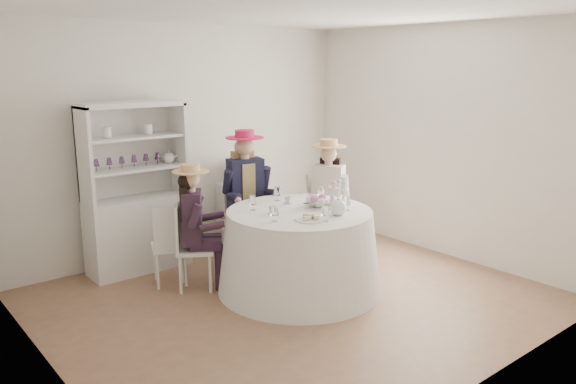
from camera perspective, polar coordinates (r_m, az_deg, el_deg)
ground at (r=5.61m, az=0.66°, el=-10.70°), size 4.50×4.50×0.00m
ceiling at (r=5.16m, az=0.74°, el=17.97°), size 4.50×4.50×0.00m
wall_back at (r=6.85m, az=-10.18°, el=5.19°), size 4.50×0.00×4.50m
wall_front at (r=3.93m, az=19.80°, el=-1.01°), size 4.50×0.00×4.50m
wall_left at (r=4.17m, az=-23.71°, el=-0.59°), size 0.00×4.50×4.50m
wall_right at (r=6.87m, az=15.28°, el=4.96°), size 0.00×4.50×4.50m
tea_table at (r=5.66m, az=1.16°, el=-5.97°), size 1.64×1.64×0.83m
hutch at (r=6.37m, az=-15.11°, el=-1.94°), size 1.21×0.69×1.86m
side_table at (r=7.15m, az=-4.59°, el=-2.22°), size 0.52×0.52×0.77m
hatbox at (r=7.03m, az=-4.67°, el=2.00°), size 0.35×0.35×0.30m
guest_left at (r=5.68m, az=-9.47°, el=-2.77°), size 0.55×0.52×1.29m
guest_mid at (r=6.40m, az=-4.26°, el=0.39°), size 0.57×0.61×1.52m
guest_right at (r=6.53m, az=4.03°, el=0.01°), size 0.60×0.55×1.40m
spare_chair at (r=5.88m, az=-11.90°, el=-5.06°), size 0.46×0.46×0.86m
teacup_a at (r=5.41m, az=-1.52°, el=-1.90°), size 0.09×0.09×0.06m
teacup_b at (r=5.80m, az=-0.03°, el=-0.89°), size 0.08×0.08×0.06m
teacup_c at (r=5.78m, az=2.63°, el=-0.92°), size 0.10×0.10×0.07m
flower_bowl at (r=5.69m, az=2.94°, el=-1.25°), size 0.21×0.21×0.05m
flower_arrangement at (r=5.61m, az=2.97°, el=-0.75°), size 0.19×0.19×0.07m
table_teapot at (r=5.38m, az=5.14°, el=-1.60°), size 0.22×0.16×0.17m
sandwich_plate at (r=5.20m, az=2.26°, el=-2.69°), size 0.29×0.29×0.06m
cupcake_stand at (r=5.77m, az=5.14°, el=-0.41°), size 0.27×0.27×0.25m
stemware_set at (r=5.52m, az=1.18°, el=-1.13°), size 0.95×0.99×0.15m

